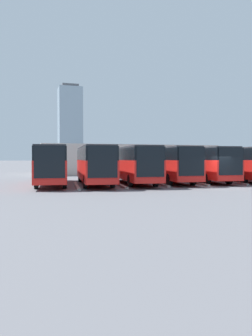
{
  "coord_description": "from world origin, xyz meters",
  "views": [
    {
      "loc": [
        14.97,
        23.29,
        2.37
      ],
      "look_at": [
        6.04,
        -5.91,
        1.44
      ],
      "focal_mm": 35.0,
      "sensor_mm": 36.0,
      "label": 1
    }
  ],
  "objects_px": {
    "bus_2": "(234,163)",
    "bus_6": "(94,164)",
    "bus_4": "(168,163)",
    "bus_3": "(201,163)",
    "bus_5": "(133,163)",
    "bus_7": "(52,164)"
  },
  "relations": [
    {
      "from": "bus_3",
      "to": "bus_5",
      "type": "height_order",
      "value": "same"
    },
    {
      "from": "bus_2",
      "to": "bus_6",
      "type": "height_order",
      "value": "same"
    },
    {
      "from": "bus_4",
      "to": "bus_7",
      "type": "distance_m",
      "value": 10.98
    },
    {
      "from": "bus_3",
      "to": "bus_4",
      "type": "relative_size",
      "value": 1.0
    },
    {
      "from": "bus_6",
      "to": "bus_5",
      "type": "bearing_deg",
      "value": -174.21
    },
    {
      "from": "bus_4",
      "to": "bus_6",
      "type": "height_order",
      "value": "same"
    },
    {
      "from": "bus_4",
      "to": "bus_6",
      "type": "xyz_separation_m",
      "value": [
        7.32,
        0.44,
        0.0
      ]
    },
    {
      "from": "bus_5",
      "to": "bus_6",
      "type": "relative_size",
      "value": 1.0
    },
    {
      "from": "bus_2",
      "to": "bus_3",
      "type": "relative_size",
      "value": 1.0
    },
    {
      "from": "bus_6",
      "to": "bus_3",
      "type": "bearing_deg",
      "value": -171.85
    },
    {
      "from": "bus_3",
      "to": "bus_7",
      "type": "height_order",
      "value": "same"
    },
    {
      "from": "bus_2",
      "to": "bus_4",
      "type": "relative_size",
      "value": 1.0
    },
    {
      "from": "bus_2",
      "to": "bus_7",
      "type": "distance_m",
      "value": 18.31
    },
    {
      "from": "bus_4",
      "to": "bus_5",
      "type": "xyz_separation_m",
      "value": [
        3.66,
        0.43,
        0.0
      ]
    },
    {
      "from": "bus_3",
      "to": "bus_7",
      "type": "xyz_separation_m",
      "value": [
        14.64,
        -0.26,
        0.0
      ]
    },
    {
      "from": "bus_6",
      "to": "bus_4",
      "type": "bearing_deg",
      "value": -170.91
    },
    {
      "from": "bus_6",
      "to": "bus_7",
      "type": "bearing_deg",
      "value": -5.84
    },
    {
      "from": "bus_4",
      "to": "bus_7",
      "type": "xyz_separation_m",
      "value": [
        10.98,
        -0.3,
        0.0
      ]
    },
    {
      "from": "bus_5",
      "to": "bus_7",
      "type": "relative_size",
      "value": 1.0
    },
    {
      "from": "bus_2",
      "to": "bus_6",
      "type": "xyz_separation_m",
      "value": [
        14.64,
        0.23,
        0.0
      ]
    },
    {
      "from": "bus_3",
      "to": "bus_5",
      "type": "bearing_deg",
      "value": 9.33
    },
    {
      "from": "bus_3",
      "to": "bus_6",
      "type": "xyz_separation_m",
      "value": [
        10.98,
        0.48,
        0.0
      ]
    }
  ]
}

